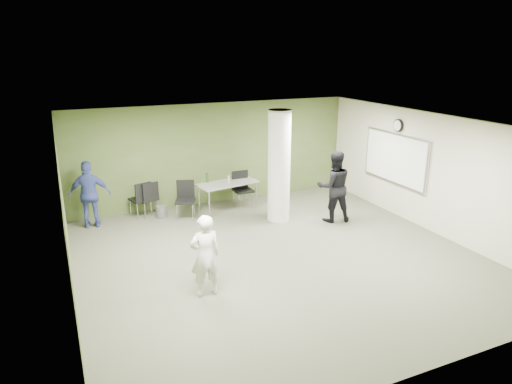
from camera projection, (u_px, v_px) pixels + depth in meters
name	position (u px, v px, depth m)	size (l,w,h in m)	color
floor	(278.00, 257.00, 9.60)	(8.00, 8.00, 0.00)	#4D4D3D
ceiling	(280.00, 125.00, 8.75)	(8.00, 8.00, 0.00)	white
wall_back	(215.00, 154.00, 12.66)	(8.00, 0.02, 2.80)	#48592A
wall_left	(66.00, 223.00, 7.63)	(0.02, 8.00, 2.80)	#48592A
wall_right_cream	(431.00, 173.00, 10.72)	(0.02, 8.00, 2.80)	beige
column	(279.00, 166.00, 11.30)	(0.56, 0.56, 2.80)	silver
whiteboard	(395.00, 158.00, 11.70)	(0.05, 2.30, 1.30)	silver
wall_clock	(398.00, 125.00, 11.45)	(0.06, 0.32, 0.32)	black
folding_table	(227.00, 184.00, 12.22)	(1.72, 0.99, 1.02)	gray
wastebasket	(161.00, 212.00, 11.81)	(0.27, 0.27, 0.31)	#4C4C4C
chair_back_left	(142.00, 197.00, 11.71)	(0.59, 0.59, 0.95)	black
chair_back_right	(149.00, 196.00, 11.77)	(0.59, 0.59, 0.94)	black
chair_table_left	(185.00, 196.00, 11.70)	(0.62, 0.62, 0.97)	black
chair_table_right	(242.00, 186.00, 12.52)	(0.50, 0.50, 0.99)	black
woman_white	(205.00, 256.00, 7.93)	(0.55, 0.36, 1.51)	silver
man_black	(334.00, 186.00, 11.37)	(0.88, 0.69, 1.81)	black
man_blue	(90.00, 195.00, 11.00)	(0.97, 0.40, 1.66)	#3A4490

